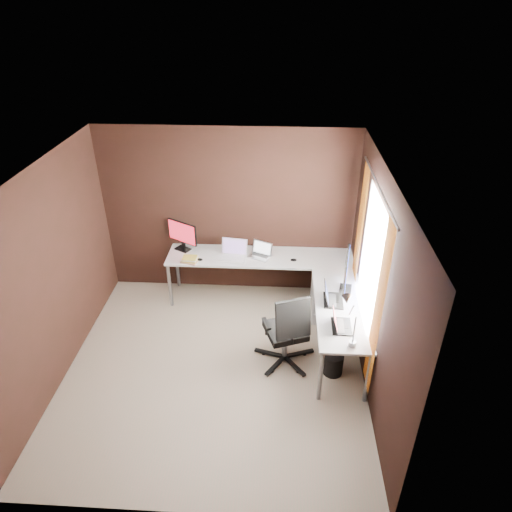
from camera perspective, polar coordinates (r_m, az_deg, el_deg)
The scene contains 15 objects.
room at distance 5.02m, azimuth -1.77°, elevation -2.99°, with size 3.60×3.60×2.50m.
desk at distance 6.15m, azimuth 3.74°, elevation -2.73°, with size 2.65×2.25×0.73m.
drawer_pedestal at distance 6.49m, azimuth 8.82°, elevation -5.11°, with size 0.42×0.50×0.60m, color white.
monitor_left at distance 6.66m, azimuth -9.20°, elevation 2.73°, with size 0.45×0.27×0.44m.
monitor_right at distance 5.77m, azimuth 11.21°, elevation -1.80°, with size 0.19×0.61×0.50m.
laptop_white at distance 6.49m, azimuth -2.81°, elevation 0.37°, with size 0.40×0.31×0.24m.
laptop_silver at distance 6.50m, azimuth 0.58°, elevation 0.37°, with size 0.36×0.32×0.20m.
laptop_black_big at distance 5.66m, azimuth 9.34°, elevation -5.17°, with size 0.25×0.34×0.22m.
laptop_black_small at distance 5.29m, azimuth 10.33°, elevation -8.30°, with size 0.23×0.32×0.21m.
book_stack at distance 6.44m, azimuth -8.28°, elevation -0.42°, with size 0.26×0.23×0.07m.
mouse_left at distance 6.45m, azimuth -7.06°, elevation -0.45°, with size 0.09×0.06×0.03m, color black.
mouse_corner at distance 6.41m, azimuth 4.72°, elevation -0.50°, with size 0.09×0.06×0.04m, color black.
desk_lamp at distance 4.90m, azimuth 11.53°, elevation -7.08°, with size 0.19×0.23×0.61m.
office_chair at distance 5.68m, azimuth 3.79°, elevation -10.72°, with size 0.59×0.62×1.05m.
wastebasket at distance 5.72m, azimuth 9.61°, elevation -13.10°, with size 0.24×0.24×0.28m, color black.
Camera 1 is at (0.74, -4.08, 4.07)m, focal length 32.00 mm.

